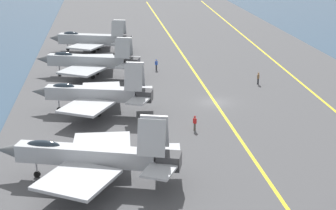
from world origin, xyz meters
name	(u,v)px	position (x,y,z in m)	size (l,w,h in m)	color
ground_plane	(215,105)	(0.00, 0.00, 0.00)	(2000.00, 2000.00, 0.00)	#334C66
carrier_deck	(215,104)	(0.00, 0.00, 0.20)	(223.83, 52.08, 0.40)	#4C4C4F
deck_stripe_foul_line	(319,98)	(0.00, -14.32, 0.40)	(201.45, 0.36, 0.01)	yellow
deck_stripe_centerline	(215,102)	(0.00, 0.00, 0.40)	(201.45, 0.36, 0.01)	yellow
parked_jet_second	(91,156)	(-20.64, 15.75, 2.91)	(13.85, 17.03, 6.47)	#A8AAAF
parked_jet_third	(95,94)	(-2.34, 15.53, 2.93)	(13.31, 15.20, 6.54)	#A8AAAF
parked_jet_fourth	(89,61)	(14.48, 16.44, 2.90)	(13.60, 16.37, 6.23)	#9EA3A8
parked_jet_fifth	(91,39)	(32.06, 16.38, 2.69)	(12.69, 15.80, 5.96)	#9EA3A8
crew_red_vest	(195,122)	(-9.61, 4.42, 1.37)	(0.45, 0.39, 1.76)	#4C473D
crew_brown_vest	(258,78)	(7.27, -8.01, 1.40)	(0.46, 0.41, 1.81)	#232328
crew_blue_vest	(156,64)	(17.12, 5.89, 1.40)	(0.44, 0.46, 1.82)	#232328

